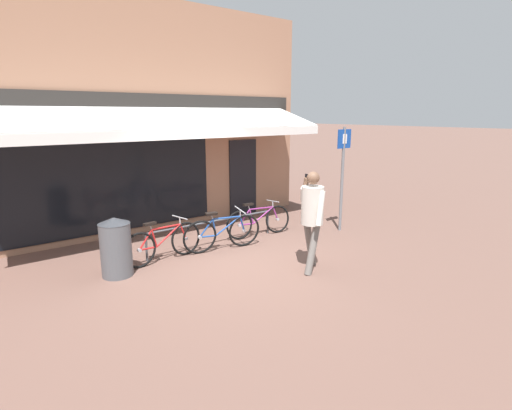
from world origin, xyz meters
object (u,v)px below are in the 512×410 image
litter_bin (116,247)px  parking_sign (343,168)px  bicycle_purple (259,221)px  bicycle_red (163,243)px  pedestrian_adult (312,210)px  bicycle_blue (222,233)px

litter_bin → parking_sign: 5.41m
bicycle_purple → litter_bin: bearing=-167.4°
bicycle_red → litter_bin: size_ratio=1.60×
bicycle_purple → parking_sign: 2.36m
bicycle_red → pedestrian_adult: 2.93m
bicycle_red → parking_sign: bearing=-15.7°
bicycle_blue → pedestrian_adult: size_ratio=0.94×
pedestrian_adult → bicycle_purple: bearing=65.2°
bicycle_blue → litter_bin: size_ratio=1.62×
pedestrian_adult → litter_bin: 3.52m
bicycle_red → bicycle_blue: 1.26m
pedestrian_adult → parking_sign: (2.37, 1.35, 0.42)m
bicycle_red → bicycle_purple: bearing=-2.6°
pedestrian_adult → litter_bin: pedestrian_adult is taller
bicycle_purple → litter_bin: (-3.43, -0.34, 0.17)m
pedestrian_adult → bicycle_red: bearing=122.1°
pedestrian_adult → litter_bin: (-2.92, 1.88, -0.58)m
bicycle_blue → pedestrian_adult: (0.71, -1.87, 0.73)m
litter_bin → bicycle_blue: bearing=-0.3°
pedestrian_adult → parking_sign: 2.76m
parking_sign → bicycle_purple: bearing=154.9°
bicycle_red → pedestrian_adult: size_ratio=0.93×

